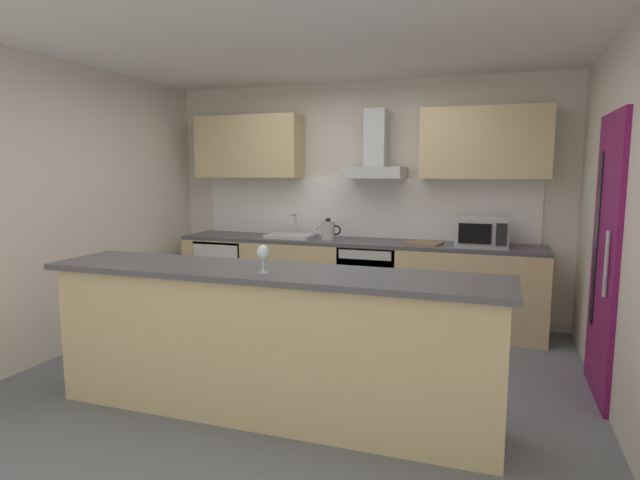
# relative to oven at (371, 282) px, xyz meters

# --- Properties ---
(ground) EXTENTS (5.42, 4.68, 0.02)m
(ground) POSITION_rel_oven_xyz_m (-0.20, -1.50, -0.47)
(ground) COLOR slate
(ceiling) EXTENTS (5.42, 4.68, 0.02)m
(ceiling) POSITION_rel_oven_xyz_m (-0.20, -1.50, 2.15)
(ceiling) COLOR white
(wall_back) EXTENTS (5.42, 0.12, 2.60)m
(wall_back) POSITION_rel_oven_xyz_m (-0.20, 0.41, 0.84)
(wall_back) COLOR silver
(wall_back) RESTS_ON ground
(wall_left) EXTENTS (0.12, 4.68, 2.60)m
(wall_left) POSITION_rel_oven_xyz_m (-2.47, -1.50, 0.84)
(wall_left) COLOR silver
(wall_left) RESTS_ON ground
(wall_right) EXTENTS (0.12, 4.68, 2.60)m
(wall_right) POSITION_rel_oven_xyz_m (2.07, -1.50, 0.84)
(wall_right) COLOR silver
(wall_right) RESTS_ON ground
(backsplash_tile) EXTENTS (3.76, 0.02, 0.66)m
(backsplash_tile) POSITION_rel_oven_xyz_m (-0.20, 0.33, 0.77)
(backsplash_tile) COLOR white
(counter_back) EXTENTS (3.89, 0.60, 0.90)m
(counter_back) POSITION_rel_oven_xyz_m (-0.20, 0.03, -0.01)
(counter_back) COLOR #D1B784
(counter_back) RESTS_ON ground
(counter_island) EXTENTS (3.10, 0.64, 1.00)m
(counter_island) POSITION_rel_oven_xyz_m (-0.16, -2.26, 0.05)
(counter_island) COLOR #D1B784
(counter_island) RESTS_ON ground
(upper_cabinets) EXTENTS (3.84, 0.32, 0.70)m
(upper_cabinets) POSITION_rel_oven_xyz_m (-0.20, 0.18, 1.45)
(upper_cabinets) COLOR #D1B784
(side_door) EXTENTS (0.08, 0.85, 2.05)m
(side_door) POSITION_rel_oven_xyz_m (1.99, -1.17, 0.57)
(side_door) COLOR #7A1456
(side_door) RESTS_ON ground
(oven) EXTENTS (0.60, 0.62, 0.80)m
(oven) POSITION_rel_oven_xyz_m (0.00, 0.00, 0.00)
(oven) COLOR slate
(oven) RESTS_ON ground
(refrigerator) EXTENTS (0.58, 0.60, 0.85)m
(refrigerator) POSITION_rel_oven_xyz_m (-1.70, -0.00, -0.03)
(refrigerator) COLOR white
(refrigerator) RESTS_ON ground
(microwave) EXTENTS (0.50, 0.38, 0.30)m
(microwave) POSITION_rel_oven_xyz_m (1.11, -0.03, 0.59)
(microwave) COLOR #B7BABC
(microwave) RESTS_ON counter_back
(sink) EXTENTS (0.50, 0.40, 0.26)m
(sink) POSITION_rel_oven_xyz_m (-0.91, 0.01, 0.47)
(sink) COLOR silver
(sink) RESTS_ON counter_back
(kettle) EXTENTS (0.29, 0.15, 0.24)m
(kettle) POSITION_rel_oven_xyz_m (-0.47, -0.03, 0.55)
(kettle) COLOR #B7BABC
(kettle) RESTS_ON counter_back
(range_hood) EXTENTS (0.62, 0.45, 0.72)m
(range_hood) POSITION_rel_oven_xyz_m (0.00, 0.13, 1.33)
(range_hood) COLOR #B7BABC
(wine_glass) EXTENTS (0.08, 0.08, 0.18)m
(wine_glass) POSITION_rel_oven_xyz_m (-0.14, -2.37, 0.67)
(wine_glass) COLOR silver
(wine_glass) RESTS_ON counter_island
(chopping_board) EXTENTS (0.39, 0.30, 0.02)m
(chopping_board) POSITION_rel_oven_xyz_m (0.55, -0.02, 0.45)
(chopping_board) COLOR #9E7247
(chopping_board) RESTS_ON counter_back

